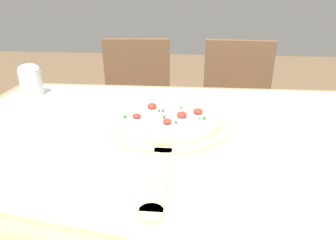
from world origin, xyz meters
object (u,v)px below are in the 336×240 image
object	(u,v)px
flour_cup	(31,79)
pizza_peel	(168,127)
chair_left	(137,107)
chair_right	(235,110)
pizza	(169,118)

from	to	relation	value
flour_cup	pizza_peel	bearing A→B (deg)	-25.55
chair_left	chair_right	xyz separation A→B (m)	(0.57, 0.00, 0.00)
pizza	chair_right	distance (m)	0.88
pizza	chair_left	distance (m)	0.86
flour_cup	chair_right	bearing A→B (deg)	31.85
pizza_peel	chair_left	bearing A→B (deg)	107.23
pizza	flour_cup	world-z (taller)	flour_cup
chair_right	flour_cup	xyz separation A→B (m)	(-0.87, -0.54, 0.32)
chair_left	chair_right	bearing A→B (deg)	-4.31
flour_cup	pizza	bearing A→B (deg)	-23.32
pizza	pizza_peel	bearing A→B (deg)	-90.13
pizza_peel	chair_right	distance (m)	0.90
pizza_peel	pizza	distance (m)	0.03
pizza_peel	chair_left	distance (m)	0.88
pizza	chair_right	xyz separation A→B (m)	(0.32, 0.78, -0.28)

